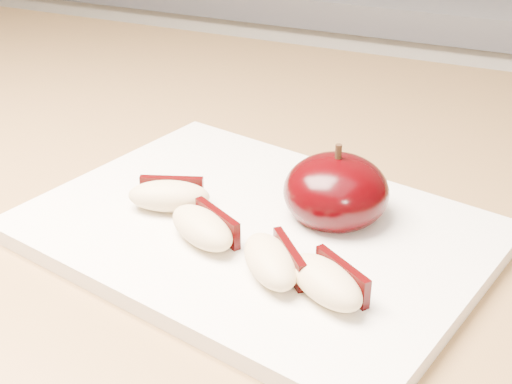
% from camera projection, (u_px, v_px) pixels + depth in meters
% --- Properties ---
extents(back_cabinet, '(2.40, 0.62, 0.94)m').
position_uv_depth(back_cabinet, '(434.00, 218.00, 1.37)').
color(back_cabinet, silver).
rests_on(back_cabinet, ground).
extents(cutting_board, '(0.35, 0.29, 0.01)m').
position_uv_depth(cutting_board, '(256.00, 231.00, 0.50)').
color(cutting_board, white).
rests_on(cutting_board, island_counter).
extents(apple_half, '(0.09, 0.09, 0.06)m').
position_uv_depth(apple_half, '(336.00, 192.00, 0.50)').
color(apple_half, black).
rests_on(apple_half, cutting_board).
extents(apple_wedge_a, '(0.07, 0.05, 0.02)m').
position_uv_depth(apple_wedge_a, '(169.00, 195.00, 0.51)').
color(apple_wedge_a, beige).
rests_on(apple_wedge_a, cutting_board).
extents(apple_wedge_b, '(0.07, 0.05, 0.02)m').
position_uv_depth(apple_wedge_b, '(204.00, 227.00, 0.47)').
color(apple_wedge_b, beige).
rests_on(apple_wedge_b, cutting_board).
extents(apple_wedge_c, '(0.06, 0.06, 0.02)m').
position_uv_depth(apple_wedge_c, '(272.00, 261.00, 0.44)').
color(apple_wedge_c, beige).
rests_on(apple_wedge_c, cutting_board).
extents(apple_wedge_d, '(0.07, 0.06, 0.02)m').
position_uv_depth(apple_wedge_d, '(327.00, 281.00, 0.42)').
color(apple_wedge_d, beige).
rests_on(apple_wedge_d, cutting_board).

